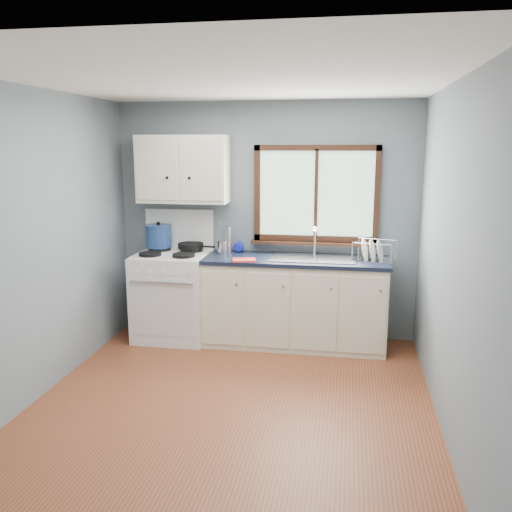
% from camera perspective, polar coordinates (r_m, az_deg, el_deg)
% --- Properties ---
extents(floor, '(3.20, 3.60, 0.02)m').
position_cam_1_polar(floor, '(4.49, -2.67, -15.72)').
color(floor, brown).
rests_on(floor, ground).
extents(ceiling, '(3.20, 3.60, 0.02)m').
position_cam_1_polar(ceiling, '(4.01, -3.03, 18.20)').
color(ceiling, white).
rests_on(ceiling, wall_back).
extents(wall_back, '(3.20, 0.02, 2.50)m').
position_cam_1_polar(wall_back, '(5.82, 1.03, 3.73)').
color(wall_back, slate).
rests_on(wall_back, ground).
extents(wall_front, '(3.20, 0.02, 2.50)m').
position_cam_1_polar(wall_front, '(2.39, -12.37, -8.19)').
color(wall_front, slate).
rests_on(wall_front, ground).
extents(wall_left, '(0.02, 3.60, 2.50)m').
position_cam_1_polar(wall_left, '(4.68, -22.46, 0.90)').
color(wall_left, slate).
rests_on(wall_left, ground).
extents(wall_right, '(0.02, 3.60, 2.50)m').
position_cam_1_polar(wall_right, '(4.04, 20.06, -0.51)').
color(wall_right, slate).
rests_on(wall_right, ground).
extents(gas_range, '(0.76, 0.69, 1.36)m').
position_cam_1_polar(gas_range, '(5.87, -8.73, -3.88)').
color(gas_range, white).
rests_on(gas_range, floor).
extents(base_cabinets, '(1.85, 0.60, 0.88)m').
position_cam_1_polar(base_cabinets, '(5.65, 4.08, -5.28)').
color(base_cabinets, beige).
rests_on(base_cabinets, floor).
extents(countertop, '(1.89, 0.64, 0.04)m').
position_cam_1_polar(countertop, '(5.53, 4.15, -0.42)').
color(countertop, black).
rests_on(countertop, base_cabinets).
extents(sink, '(0.84, 0.46, 0.44)m').
position_cam_1_polar(sink, '(5.52, 6.01, -0.89)').
color(sink, silver).
rests_on(sink, countertop).
extents(window, '(1.36, 0.10, 1.03)m').
position_cam_1_polar(window, '(5.70, 6.33, 5.77)').
color(window, '#9EC6A8').
rests_on(window, wall_back).
extents(upper_cabinets, '(0.95, 0.35, 0.70)m').
position_cam_1_polar(upper_cabinets, '(5.78, -7.70, 9.05)').
color(upper_cabinets, beige).
rests_on(upper_cabinets, wall_back).
extents(skillet, '(0.43, 0.30, 0.05)m').
position_cam_1_polar(skillet, '(5.85, -6.86, 1.08)').
color(skillet, black).
rests_on(skillet, gas_range).
extents(stockpot, '(0.30, 0.30, 0.28)m').
position_cam_1_polar(stockpot, '(5.96, -10.21, 2.11)').
color(stockpot, navy).
rests_on(stockpot, gas_range).
extents(utensil_crock, '(0.13, 0.13, 0.35)m').
position_cam_1_polar(utensil_crock, '(5.76, -3.56, 1.01)').
color(utensil_crock, silver).
rests_on(utensil_crock, countertop).
extents(thermos, '(0.08, 0.08, 0.29)m').
position_cam_1_polar(thermos, '(5.74, -2.96, 1.71)').
color(thermos, silver).
rests_on(thermos, countertop).
extents(soap_bottle, '(0.11, 0.11, 0.27)m').
position_cam_1_polar(soap_bottle, '(5.76, -1.89, 1.69)').
color(soap_bottle, '#111BA1').
rests_on(soap_bottle, countertop).
extents(dish_towel, '(0.26, 0.21, 0.02)m').
position_cam_1_polar(dish_towel, '(5.37, -1.27, -0.43)').
color(dish_towel, '#E43F30').
rests_on(dish_towel, countertop).
extents(dish_rack, '(0.46, 0.39, 0.21)m').
position_cam_1_polar(dish_rack, '(5.52, 12.23, 0.13)').
color(dish_rack, silver).
rests_on(dish_rack, countertop).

